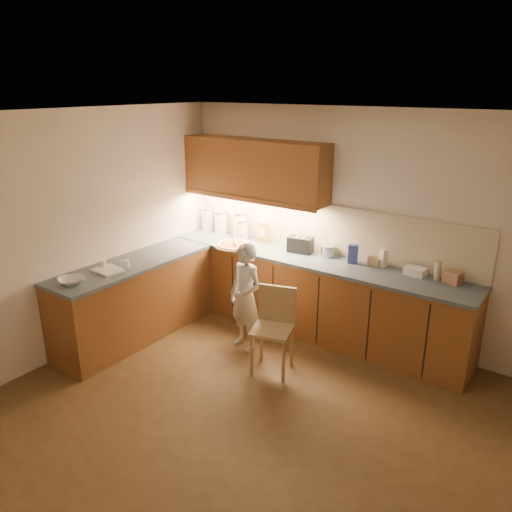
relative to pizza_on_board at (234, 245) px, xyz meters
name	(u,v)px	position (x,y,z in m)	size (l,w,h in m)	color
room	(250,235)	(1.36, -1.52, 0.74)	(4.54, 4.50, 2.62)	#51371B
l_counter	(250,296)	(0.44, -0.27, -0.48)	(3.77, 2.62, 0.92)	brown
backsplash	(324,228)	(0.99, 0.47, 0.27)	(3.75, 0.02, 0.58)	beige
upper_cabinets	(254,169)	(0.09, 0.31, 0.91)	(1.95, 0.36, 0.73)	brown
pizza_on_board	(234,245)	(0.00, 0.00, 0.00)	(0.47, 0.47, 0.19)	#AA8455
child	(246,297)	(0.61, -0.58, -0.33)	(0.44, 0.29, 1.22)	silver
wooden_chair	(274,323)	(1.11, -0.76, -0.43)	(0.49, 0.49, 0.88)	tan
mixing_bowl	(71,281)	(-0.59, -1.90, 0.01)	(0.25, 0.25, 0.06)	white
canister_a	(207,219)	(-0.74, 0.36, 0.14)	(0.16, 0.16, 0.32)	silver
canister_b	(221,222)	(-0.50, 0.36, 0.13)	(0.17, 0.17, 0.30)	white
canister_c	(240,225)	(-0.20, 0.38, 0.14)	(0.17, 0.17, 0.33)	silver
canister_d	(243,229)	(-0.13, 0.36, 0.10)	(0.15, 0.15, 0.24)	beige
oil_jug	(264,231)	(0.19, 0.37, 0.12)	(0.11, 0.08, 0.31)	#B69424
toaster	(300,245)	(0.77, 0.30, 0.07)	(0.31, 0.21, 0.19)	black
steel_pot	(328,251)	(1.11, 0.36, 0.05)	(0.17, 0.17, 0.13)	#BAB9BF
blue_box	(353,254)	(1.45, 0.31, 0.09)	(0.11, 0.07, 0.21)	#3548A0
card_box_a	(375,261)	(1.69, 0.38, 0.03)	(0.14, 0.10, 0.10)	tan
white_bottle	(383,259)	(1.77, 0.37, 0.08)	(0.07, 0.07, 0.20)	silver
flat_pack	(415,271)	(2.14, 0.35, 0.02)	(0.21, 0.15, 0.09)	white
tall_jar	(438,270)	(2.37, 0.33, 0.09)	(0.07, 0.07, 0.21)	beige
card_box_b	(453,277)	(2.53, 0.35, 0.04)	(0.17, 0.13, 0.13)	#A07356
dough_cloth	(108,270)	(-0.57, -1.46, -0.01)	(0.31, 0.24, 0.02)	silver
spice_jar_a	(103,265)	(-0.68, -1.43, 0.02)	(0.07, 0.07, 0.09)	white
spice_jar_b	(127,264)	(-0.49, -1.27, 0.02)	(0.06, 0.06, 0.09)	white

